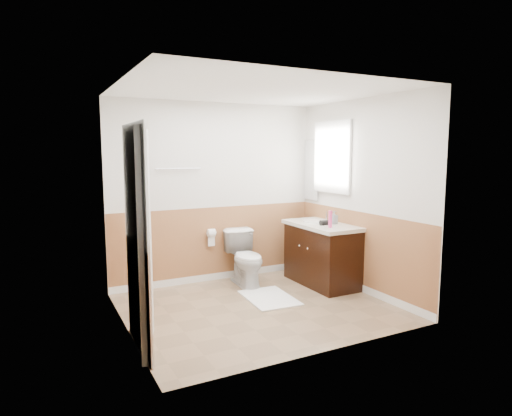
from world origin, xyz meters
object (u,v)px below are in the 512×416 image
bath_mat (269,298)px  vanity_cabinet (322,256)px  toilet (246,258)px  lotion_bottle (330,219)px  soap_dispenser (334,217)px

bath_mat → vanity_cabinet: (0.95, 0.22, 0.39)m
vanity_cabinet → bath_mat: bearing=-166.9°
toilet → vanity_cabinet: 1.05m
lotion_bottle → bath_mat: bearing=174.0°
lotion_bottle → soap_dispenser: lotion_bottle is taller
toilet → lotion_bottle: 1.28m
bath_mat → lotion_bottle: 1.28m
soap_dispenser → lotion_bottle: bearing=-136.0°
bath_mat → lotion_bottle: lotion_bottle is taller
bath_mat → lotion_bottle: size_ratio=3.64×
bath_mat → vanity_cabinet: bearing=13.1°
toilet → lotion_bottle: size_ratio=3.39×
vanity_cabinet → lotion_bottle: (-0.10, -0.31, 0.56)m
toilet → lotion_bottle: (0.85, -0.76, 0.59)m
toilet → soap_dispenser: bearing=-23.2°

